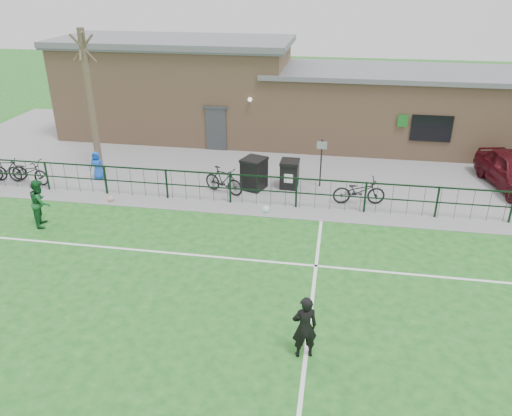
% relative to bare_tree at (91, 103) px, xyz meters
% --- Properties ---
extents(ground, '(90.00, 90.00, 0.00)m').
position_rel_bare_tree_xyz_m(ground, '(8.00, -10.50, -3.00)').
color(ground, '#19561A').
rests_on(ground, ground).
extents(paving_strip, '(34.00, 13.00, 0.02)m').
position_rel_bare_tree_xyz_m(paving_strip, '(8.00, 3.00, -2.99)').
color(paving_strip, slate).
rests_on(paving_strip, ground).
extents(pitch_line_touch, '(28.00, 0.10, 0.01)m').
position_rel_bare_tree_xyz_m(pitch_line_touch, '(8.00, -2.70, -3.00)').
color(pitch_line_touch, white).
rests_on(pitch_line_touch, ground).
extents(pitch_line_mid, '(28.00, 0.10, 0.01)m').
position_rel_bare_tree_xyz_m(pitch_line_mid, '(8.00, -6.50, -3.00)').
color(pitch_line_mid, white).
rests_on(pitch_line_mid, ground).
extents(pitch_line_perp, '(0.10, 16.00, 0.01)m').
position_rel_bare_tree_xyz_m(pitch_line_perp, '(10.00, -10.50, -3.00)').
color(pitch_line_perp, white).
rests_on(pitch_line_perp, ground).
extents(perimeter_fence, '(28.00, 0.10, 1.20)m').
position_rel_bare_tree_xyz_m(perimeter_fence, '(8.00, -2.50, -2.40)').
color(perimeter_fence, black).
rests_on(perimeter_fence, ground).
extents(bare_tree, '(0.30, 0.30, 6.00)m').
position_rel_bare_tree_xyz_m(bare_tree, '(0.00, 0.00, 0.00)').
color(bare_tree, '#4E3E2F').
rests_on(bare_tree, ground).
extents(wheelie_bin_left, '(1.05, 1.12, 1.21)m').
position_rel_bare_tree_xyz_m(wheelie_bin_left, '(7.16, -1.01, -2.38)').
color(wheelie_bin_left, black).
rests_on(wheelie_bin_left, paving_strip).
extents(wheelie_bin_right, '(0.72, 0.81, 1.05)m').
position_rel_bare_tree_xyz_m(wheelie_bin_right, '(8.55, -0.62, -2.45)').
color(wheelie_bin_right, black).
rests_on(wheelie_bin_right, paving_strip).
extents(sign_post, '(0.07, 0.07, 2.00)m').
position_rel_bare_tree_xyz_m(sign_post, '(9.77, -0.33, -1.98)').
color(sign_post, black).
rests_on(sign_post, paving_strip).
extents(bicycle_b, '(1.69, 0.80, 0.98)m').
position_rel_bare_tree_xyz_m(bicycle_b, '(-3.19, -1.90, -2.49)').
color(bicycle_b, black).
rests_on(bicycle_b, paving_strip).
extents(bicycle_c, '(2.05, 0.95, 1.04)m').
position_rel_bare_tree_xyz_m(bicycle_c, '(-2.14, -2.05, -2.46)').
color(bicycle_c, black).
rests_on(bicycle_c, paving_strip).
extents(bicycle_d, '(1.84, 1.17, 1.07)m').
position_rel_bare_tree_xyz_m(bicycle_d, '(6.05, -1.66, -2.44)').
color(bicycle_d, black).
rests_on(bicycle_d, paving_strip).
extents(bicycle_e, '(2.03, 0.95, 1.03)m').
position_rel_bare_tree_xyz_m(bicycle_e, '(11.30, -1.78, -2.47)').
color(bicycle_e, black).
rests_on(bicycle_e, paving_strip).
extents(spectator_child, '(0.61, 0.41, 1.21)m').
position_rel_bare_tree_xyz_m(spectator_child, '(0.47, -1.11, -2.37)').
color(spectator_child, blue).
rests_on(spectator_child, paving_strip).
extents(goalkeeper_kick, '(1.88, 3.97, 2.01)m').
position_rel_bare_tree_xyz_m(goalkeeper_kick, '(9.90, -10.30, -2.17)').
color(goalkeeper_kick, black).
rests_on(goalkeeper_kick, ground).
extents(outfield_player, '(0.89, 0.99, 1.67)m').
position_rel_bare_tree_xyz_m(outfield_player, '(0.47, -5.35, -2.17)').
color(outfield_player, '#185528').
rests_on(outfield_player, ground).
extents(ball_ground, '(0.22, 0.22, 0.22)m').
position_rel_bare_tree_xyz_m(ball_ground, '(1.95, -3.15, -2.89)').
color(ball_ground, silver).
rests_on(ball_ground, ground).
extents(clubhouse, '(24.25, 5.40, 4.96)m').
position_rel_bare_tree_xyz_m(clubhouse, '(7.12, 6.00, -0.78)').
color(clubhouse, tan).
rests_on(clubhouse, ground).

